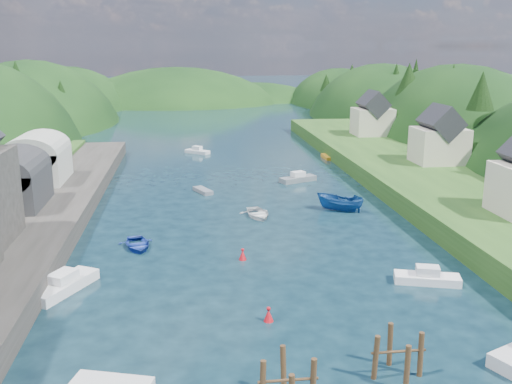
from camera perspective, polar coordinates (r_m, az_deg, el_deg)
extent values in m
plane|color=black|center=(81.57, -1.90, 1.08)|extent=(600.00, 600.00, 0.00)
ellipsoid|color=black|center=(154.30, -21.20, 3.25)|extent=(44.00, 75.56, 48.19)
ellipsoid|color=black|center=(194.53, -18.34, 6.09)|extent=(44.00, 75.56, 39.00)
ellipsoid|color=black|center=(119.50, 18.99, 0.45)|extent=(36.00, 75.56, 48.00)
ellipsoid|color=black|center=(158.26, 12.30, 4.39)|extent=(36.00, 75.56, 44.49)
ellipsoid|color=black|center=(197.71, 8.34, 6.94)|extent=(36.00, 75.56, 36.00)
ellipsoid|color=black|center=(201.16, -7.86, 6.02)|extent=(80.00, 60.00, 44.00)
ellipsoid|color=black|center=(212.81, -0.22, 6.07)|extent=(70.00, 56.00, 36.00)
cone|color=black|center=(116.86, -22.58, 8.13)|extent=(5.28, 5.28, 4.81)
cone|color=black|center=(127.35, -22.82, 10.46)|extent=(4.77, 4.77, 6.90)
cone|color=black|center=(133.79, -18.92, 9.34)|extent=(4.07, 4.07, 5.56)
cone|color=black|center=(150.92, -19.59, 10.17)|extent=(4.56, 4.56, 8.22)
cone|color=black|center=(160.61, -20.76, 9.60)|extent=(4.75, 4.75, 5.21)
cone|color=black|center=(169.38, -18.09, 10.40)|extent=(4.27, 4.27, 7.38)
cone|color=black|center=(91.69, 21.64, 9.40)|extent=(4.07, 4.07, 5.76)
cone|color=black|center=(103.06, 21.01, 7.37)|extent=(3.40, 3.40, 5.17)
cone|color=black|center=(111.93, 19.02, 9.82)|extent=(4.94, 4.94, 8.64)
cone|color=black|center=(116.56, 15.03, 10.76)|extent=(5.25, 5.25, 6.65)
cone|color=black|center=(133.39, 15.66, 11.10)|extent=(3.36, 3.36, 7.75)
cone|color=black|center=(141.76, 13.81, 10.86)|extent=(4.57, 4.57, 7.79)
cone|color=black|center=(154.34, 10.92, 10.69)|extent=(3.59, 3.59, 7.13)
cone|color=black|center=(161.45, 9.56, 11.54)|extent=(4.14, 4.14, 5.44)
cone|color=black|center=(175.15, 7.04, 10.81)|extent=(3.83, 3.83, 5.07)
cube|color=#2D2D30|center=(66.55, -23.39, 0.38)|extent=(7.00, 9.00, 4.00)
cylinder|color=#2D2D30|center=(66.14, -23.56, 2.06)|extent=(7.00, 9.00, 7.00)
cube|color=#B2B2A8|center=(77.87, -21.01, 2.50)|extent=(7.00, 9.00, 4.00)
cylinder|color=#B2B2A8|center=(77.51, -21.14, 3.94)|extent=(7.00, 9.00, 7.00)
cube|color=#234719|center=(78.15, 17.38, 0.74)|extent=(16.00, 120.00, 2.40)
cube|color=beige|center=(86.22, 17.83, 4.44)|extent=(7.00, 6.00, 5.00)
cube|color=black|center=(85.74, 18.00, 6.64)|extent=(5.15, 6.24, 5.15)
cube|color=beige|center=(110.69, 11.56, 6.90)|extent=(7.00, 6.00, 5.00)
cube|color=black|center=(110.33, 11.64, 8.62)|extent=(5.15, 6.24, 5.15)
cylinder|color=#382314|center=(32.85, 2.77, -17.91)|extent=(0.32, 0.32, 3.60)
cylinder|color=#382314|center=(31.41, 3.22, -18.28)|extent=(3.22, 0.16, 0.16)
cylinder|color=#382314|center=(35.81, 16.11, -15.75)|extent=(0.32, 0.32, 3.40)
cylinder|color=#382314|center=(36.43, 13.23, -15.00)|extent=(0.32, 0.32, 3.40)
cylinder|color=#382314|center=(34.90, 11.83, -16.31)|extent=(0.32, 0.32, 3.40)
cylinder|color=#382314|center=(34.26, 14.84, -17.14)|extent=(0.32, 0.32, 3.40)
cylinder|color=#382314|center=(35.05, 14.06, -15.22)|extent=(3.26, 0.16, 0.16)
cone|color=#AD0D16|center=(40.86, 1.26, -12.22)|extent=(0.70, 0.70, 0.90)
sphere|color=#AD0D16|center=(40.64, 1.27, -11.59)|extent=(0.30, 0.30, 0.30)
cone|color=#AD0D16|center=(51.76, -1.34, -6.32)|extent=(0.70, 0.70, 0.90)
sphere|color=#AD0D16|center=(51.59, -1.35, -5.80)|extent=(0.30, 0.30, 0.30)
cube|color=silver|center=(47.93, -18.67, -8.92)|extent=(4.89, 6.56, 0.89)
cube|color=silver|center=(47.62, -18.76, -7.99)|extent=(2.35, 2.65, 0.70)
cube|color=slate|center=(81.49, 4.21, 1.28)|extent=(5.64, 3.88, 0.75)
cube|color=silver|center=(81.32, 4.22, 1.81)|extent=(2.23, 1.92, 0.70)
imported|color=navy|center=(67.37, 8.37, -1.12)|extent=(5.89, 4.47, 2.15)
cube|color=orange|center=(98.84, 7.18, 3.49)|extent=(1.45, 4.29, 0.60)
imported|color=navy|center=(55.94, -11.78, -5.15)|extent=(4.28, 5.31, 0.98)
cube|color=slate|center=(75.52, -5.33, 0.13)|extent=(2.67, 3.96, 0.53)
cube|color=silver|center=(103.40, -5.89, 4.02)|extent=(4.60, 4.00, 0.65)
cube|color=silver|center=(103.28, -5.90, 4.40)|extent=(1.93, 1.82, 0.70)
imported|color=silver|center=(64.57, 0.17, -2.17)|extent=(4.18, 5.33, 1.00)
cube|color=white|center=(49.00, 16.74, -8.34)|extent=(5.49, 3.13, 0.73)
cube|color=silver|center=(48.72, 16.80, -7.52)|extent=(2.09, 1.67, 0.70)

